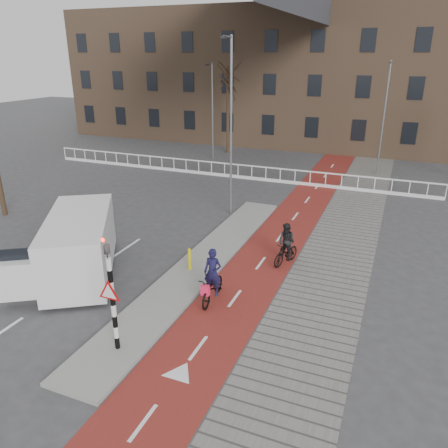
% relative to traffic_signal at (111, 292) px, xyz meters
% --- Properties ---
extents(ground, '(120.00, 120.00, 0.00)m').
position_rel_traffic_signal_xyz_m(ground, '(0.60, 2.02, -1.99)').
color(ground, '#38383A').
rests_on(ground, ground).
extents(bike_lane, '(2.50, 60.00, 0.01)m').
position_rel_traffic_signal_xyz_m(bike_lane, '(2.10, 12.02, -1.98)').
color(bike_lane, maroon).
rests_on(bike_lane, ground).
extents(sidewalk, '(3.00, 60.00, 0.01)m').
position_rel_traffic_signal_xyz_m(sidewalk, '(4.90, 12.02, -1.98)').
color(sidewalk, slate).
rests_on(sidewalk, ground).
extents(curb_island, '(1.80, 16.00, 0.12)m').
position_rel_traffic_signal_xyz_m(curb_island, '(-0.10, 6.02, -1.93)').
color(curb_island, gray).
rests_on(curb_island, ground).
extents(traffic_signal, '(0.80, 0.80, 3.68)m').
position_rel_traffic_signal_xyz_m(traffic_signal, '(0.00, 0.00, 0.00)').
color(traffic_signal, black).
rests_on(traffic_signal, curb_island).
extents(bollard, '(0.12, 0.12, 0.88)m').
position_rel_traffic_signal_xyz_m(bollard, '(-0.26, 5.23, -1.43)').
color(bollard, yellow).
rests_on(bollard, curb_island).
extents(cyclist_near, '(0.75, 1.89, 1.94)m').
position_rel_traffic_signal_xyz_m(cyclist_near, '(1.44, 3.62, -1.33)').
color(cyclist_near, black).
rests_on(cyclist_near, bike_lane).
extents(cyclist_far, '(0.98, 1.66, 1.75)m').
position_rel_traffic_signal_xyz_m(cyclist_far, '(3.05, 7.36, -1.26)').
color(cyclist_far, black).
rests_on(cyclist_far, bike_lane).
extents(van, '(4.81, 5.88, 2.37)m').
position_rel_traffic_signal_xyz_m(van, '(-4.08, 3.54, -0.74)').
color(van, silver).
rests_on(van, ground).
extents(railing, '(28.00, 0.10, 0.99)m').
position_rel_traffic_signal_xyz_m(railing, '(-4.40, 19.02, -1.68)').
color(railing, silver).
rests_on(railing, ground).
extents(townhouse_row, '(46.00, 10.00, 15.90)m').
position_rel_traffic_signal_xyz_m(townhouse_row, '(-2.40, 34.02, 5.82)').
color(townhouse_row, '#7F6047').
rests_on(townhouse_row, ground).
extents(tree_mid, '(0.25, 0.25, 7.13)m').
position_rel_traffic_signal_xyz_m(tree_mid, '(-7.14, 26.47, 1.57)').
color(tree_mid, black).
rests_on(tree_mid, ground).
extents(streetlight_near, '(0.12, 0.12, 8.89)m').
position_rel_traffic_signal_xyz_m(streetlight_near, '(-1.23, 12.09, 2.45)').
color(streetlight_near, slate).
rests_on(streetlight_near, ground).
extents(streetlight_left, '(0.12, 0.12, 7.41)m').
position_rel_traffic_signal_xyz_m(streetlight_left, '(-7.47, 24.02, 1.72)').
color(streetlight_left, slate).
rests_on(streetlight_left, ground).
extents(streetlight_right, '(0.12, 0.12, 7.67)m').
position_rel_traffic_signal_xyz_m(streetlight_right, '(5.41, 23.89, 1.84)').
color(streetlight_right, slate).
rests_on(streetlight_right, ground).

